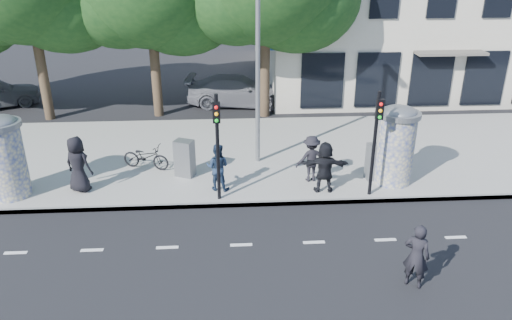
{
  "coord_description": "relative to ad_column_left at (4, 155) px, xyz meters",
  "views": [
    {
      "loc": [
        -0.32,
        -10.09,
        7.6
      ],
      "look_at": [
        0.54,
        3.5,
        1.6
      ],
      "focal_mm": 35.0,
      "sensor_mm": 36.0,
      "label": 1
    }
  ],
  "objects": [
    {
      "name": "ped_d",
      "position": [
        9.67,
        0.47,
        -0.59
      ],
      "size": [
        1.11,
        0.76,
        1.59
      ],
      "primitive_type": "imported",
      "rotation": [
        0.0,
        0.0,
        3.31
      ],
      "color": "black",
      "rests_on": "sidewalk"
    },
    {
      "name": "car_right",
      "position": [
        7.52,
        9.55,
        -0.79
      ],
      "size": [
        2.57,
        5.3,
        1.49
      ],
      "primitive_type": "imported",
      "rotation": [
        0.0,
        0.0,
        1.47
      ],
      "color": "slate",
      "rests_on": "ground"
    },
    {
      "name": "ground",
      "position": [
        7.2,
        -4.5,
        -1.54
      ],
      "size": [
        120.0,
        120.0,
        0.0
      ],
      "primitive_type": "plane",
      "color": "black",
      "rests_on": "ground"
    },
    {
      "name": "lane_dash_far",
      "position": [
        7.2,
        -3.1,
        -1.53
      ],
      "size": [
        32.0,
        0.12,
        0.01
      ],
      "primitive_type": "cube",
      "color": "silver",
      "rests_on": "ground"
    },
    {
      "name": "curb",
      "position": [
        7.2,
        -0.95,
        -1.46
      ],
      "size": [
        40.0,
        0.1,
        0.16
      ],
      "primitive_type": "cube",
      "color": "slate",
      "rests_on": "ground"
    },
    {
      "name": "street_lamp",
      "position": [
        8.0,
        2.13,
        3.26
      ],
      "size": [
        0.25,
        0.93,
        8.0
      ],
      "color": "slate",
      "rests_on": "sidewalk"
    },
    {
      "name": "cabinet_left",
      "position": [
        5.42,
        1.12,
        -0.74
      ],
      "size": [
        0.74,
        0.66,
        1.29
      ],
      "primitive_type": "cube",
      "rotation": [
        0.0,
        0.0,
        -0.41
      ],
      "color": "slate",
      "rests_on": "sidewalk"
    },
    {
      "name": "traffic_pole_near",
      "position": [
        6.6,
        -0.71,
        0.69
      ],
      "size": [
        0.22,
        0.31,
        3.4
      ],
      "color": "black",
      "rests_on": "sidewalk"
    },
    {
      "name": "sidewalk",
      "position": [
        7.2,
        3.0,
        -1.46
      ],
      "size": [
        40.0,
        8.0,
        0.15
      ],
      "primitive_type": "cube",
      "color": "gray",
      "rests_on": "ground"
    },
    {
      "name": "bicycle",
      "position": [
        4.0,
        1.79,
        -0.94
      ],
      "size": [
        1.1,
        1.82,
        0.9
      ],
      "primitive_type": "imported",
      "rotation": [
        0.0,
        0.0,
        1.26
      ],
      "color": "black",
      "rests_on": "sidewalk"
    },
    {
      "name": "ad_column_left",
      "position": [
        0.0,
        0.0,
        0.0
      ],
      "size": [
        1.36,
        1.36,
        2.65
      ],
      "color": "beige",
      "rests_on": "sidewalk"
    },
    {
      "name": "man_road",
      "position": [
        11.25,
        -5.07,
        -0.71
      ],
      "size": [
        0.72,
        0.66,
        1.66
      ],
      "primitive_type": "imported",
      "rotation": [
        0.0,
        0.0,
        2.58
      ],
      "color": "black",
      "rests_on": "ground"
    },
    {
      "name": "ped_c",
      "position": [
        6.56,
        0.01,
        -0.6
      ],
      "size": [
        0.89,
        0.78,
        1.57
      ],
      "primitive_type": "imported",
      "rotation": [
        0.0,
        0.0,
        2.87
      ],
      "color": "#1B2B44",
      "rests_on": "sidewalk"
    },
    {
      "name": "ped_f",
      "position": [
        9.97,
        -0.33,
        -0.54
      ],
      "size": [
        1.6,
        0.67,
        1.69
      ],
      "primitive_type": "imported",
      "rotation": [
        0.0,
        0.0,
        3.07
      ],
      "color": "black",
      "rests_on": "sidewalk"
    },
    {
      "name": "traffic_pole_far",
      "position": [
        11.4,
        -0.71,
        0.69
      ],
      "size": [
        0.22,
        0.31,
        3.4
      ],
      "color": "black",
      "rests_on": "sidewalk"
    },
    {
      "name": "ped_a",
      "position": [
        2.13,
        0.18,
        -0.46
      ],
      "size": [
        1.07,
        0.9,
        1.85
      ],
      "primitive_type": "imported",
      "rotation": [
        0.0,
        0.0,
        2.73
      ],
      "color": "black",
      "rests_on": "sidewalk"
    },
    {
      "name": "cabinet_right",
      "position": [
        11.87,
        0.46,
        -0.76
      ],
      "size": [
        0.64,
        0.5,
        1.26
      ],
      "primitive_type": "cube",
      "rotation": [
        0.0,
        0.0,
        0.1
      ],
      "color": "slate",
      "rests_on": "sidewalk"
    },
    {
      "name": "ad_column_right",
      "position": [
        12.4,
        0.2,
        0.0
      ],
      "size": [
        1.36,
        1.36,
        2.65
      ],
      "color": "beige",
      "rests_on": "sidewalk"
    }
  ]
}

